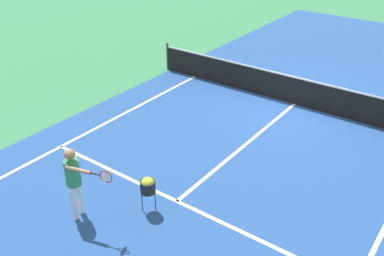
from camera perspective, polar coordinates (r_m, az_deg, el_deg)
name	(u,v)px	position (r m, az deg, el deg)	size (l,w,h in m)	color
ground_plane	(294,104)	(14.90, 13.34, 3.09)	(60.00, 60.00, 0.00)	#337F51
court_surface_inbounds	(294,104)	(14.90, 13.34, 3.10)	(10.62, 24.40, 0.00)	#234C93
line_sideline_left	(74,140)	(12.86, -15.30, -1.50)	(0.10, 11.89, 0.01)	white
line_service_near	(177,201)	(10.10, -1.99, -9.61)	(8.22, 0.10, 0.01)	white
line_center_service	(247,144)	(12.32, 7.21, -2.05)	(0.10, 6.40, 0.01)	white
net	(296,91)	(14.70, 13.56, 4.82)	(10.99, 0.09, 1.07)	#33383D
player_near	(74,176)	(9.38, -15.27, -6.11)	(1.24, 0.41, 1.71)	white
ball_hopper	(148,185)	(9.50, -5.85, -7.53)	(0.34, 0.34, 0.87)	black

